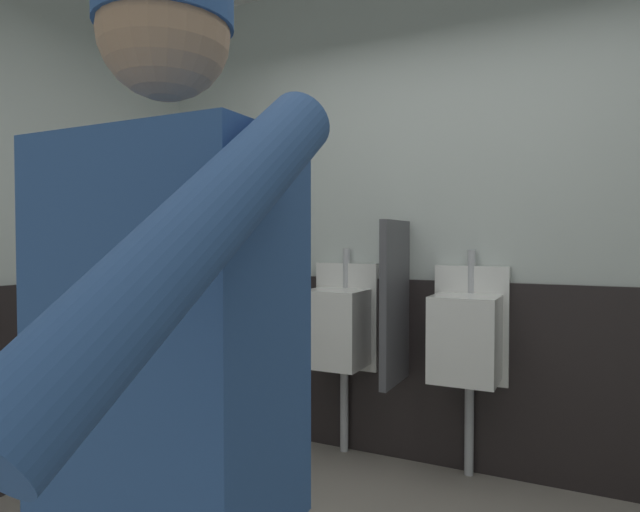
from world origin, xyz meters
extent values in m
cube|color=silver|center=(0.00, 1.63, 1.44)|extent=(4.60, 0.12, 2.88)
cube|color=black|center=(0.00, 1.56, 0.53)|extent=(4.00, 0.03, 1.06)
cube|color=white|center=(-0.66, 1.54, 0.83)|extent=(0.40, 0.05, 0.65)
cube|color=white|center=(-0.66, 1.37, 0.78)|extent=(0.34, 0.30, 0.45)
cylinder|color=#B7BABF|center=(-0.66, 1.53, 1.12)|extent=(0.04, 0.04, 0.24)
cylinder|color=#B7BABF|center=(-0.66, 1.50, 0.28)|extent=(0.05, 0.05, 0.55)
cube|color=white|center=(0.09, 1.54, 0.83)|extent=(0.40, 0.05, 0.65)
cube|color=white|center=(0.09, 1.37, 0.78)|extent=(0.34, 0.30, 0.45)
cylinder|color=#B7BABF|center=(0.09, 1.53, 1.12)|extent=(0.04, 0.04, 0.24)
cylinder|color=#B7BABF|center=(0.09, 1.50, 0.28)|extent=(0.05, 0.05, 0.55)
cube|color=#4C4C51|center=(-0.29, 1.34, 0.95)|extent=(0.04, 0.40, 0.90)
cube|color=#335999|center=(0.04, -0.80, 1.15)|extent=(0.41, 0.24, 0.62)
cylinder|color=#335999|center=(-0.21, -0.80, 1.18)|extent=(0.17, 0.09, 0.56)
cylinder|color=#335999|center=(0.29, -1.03, 1.30)|extent=(0.09, 0.50, 0.39)
sphere|color=tan|center=(0.04, -0.80, 1.62)|extent=(0.21, 0.21, 0.21)
camera|label=1|loc=(0.65, -1.47, 1.29)|focal=30.13mm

